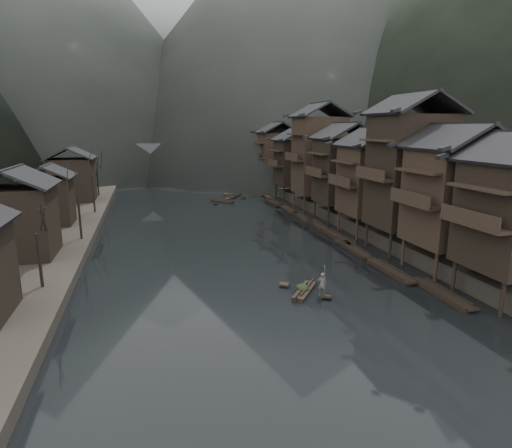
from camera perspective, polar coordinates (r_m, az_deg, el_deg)
name	(u,v)px	position (r m, az deg, el deg)	size (l,w,h in m)	color
water	(261,283)	(36.11, 0.72, -7.88)	(300.00, 300.00, 0.00)	black
right_bank	(383,190)	(85.63, 16.63, 4.34)	(40.00, 200.00, 1.80)	#2D2823
stilt_houses	(350,157)	(58.28, 12.42, 8.70)	(9.00, 67.60, 16.62)	black
left_houses	(42,191)	(54.47, -26.68, 3.97)	(8.10, 53.20, 8.73)	black
bare_trees	(74,186)	(53.66, -23.10, 4.74)	(3.63, 60.64, 7.26)	black
moored_sampans	(316,225)	(56.25, 8.02, -0.20)	(2.46, 54.02, 0.47)	black
midriver_boats	(228,198)	(77.30, -3.70, 3.46)	(6.93, 9.97, 0.44)	black
stone_bridge	(184,159)	(105.26, -9.62, 8.49)	(40.00, 6.00, 9.00)	#4C4C4F
hills	(175,33)	(201.56, -10.71, 23.72)	(320.00, 380.00, 109.21)	black
hero_sampan	(305,290)	(34.22, 6.49, -8.80)	(3.23, 4.05, 0.43)	black
cargo_heap	(303,284)	(34.13, 6.23, -7.91)	(0.98, 1.28, 0.59)	black
boatman	(322,281)	(33.05, 8.82, -7.56)	(0.66, 0.44, 1.82)	#575759
bamboo_pole	(326,249)	(32.34, 9.30, -3.30)	(0.06, 0.06, 3.97)	#8C7A51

